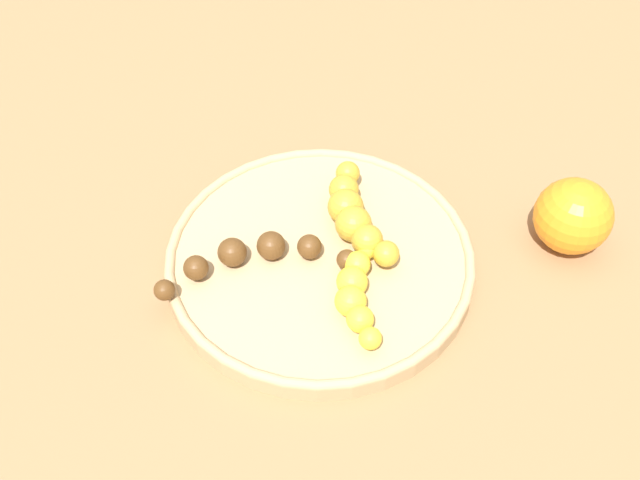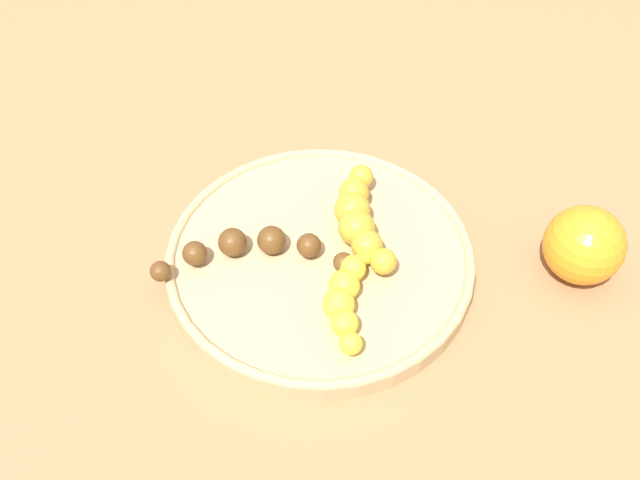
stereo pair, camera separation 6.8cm
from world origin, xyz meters
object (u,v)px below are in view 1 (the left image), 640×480
Objects in this scene: fruit_bowl at (320,258)px; banana_overripe at (253,256)px; orange_fruit at (573,216)px; banana_spotted at (354,214)px; banana_yellow at (356,291)px.

banana_overripe is at bearing -97.42° from fruit_bowl.
orange_fruit is (0.06, 0.24, 0.03)m from fruit_bowl.
banana_yellow is at bearing 72.41° from banana_spotted.
fruit_bowl is 0.05m from banana_spotted.
banana_spotted is 0.21m from orange_fruit.
fruit_bowl is at bearing -104.47° from orange_fruit.
banana_overripe is (0.01, -0.11, -0.00)m from banana_spotted.
banana_spotted is at bearing 114.24° from fruit_bowl.
banana_overripe is 0.31m from orange_fruit.
orange_fruit is (0.07, 0.30, 0.00)m from banana_overripe.
banana_yellow is at bearing -126.66° from banana_overripe.
fruit_bowl is at bearing -88.66° from banana_overripe.
banana_spotted is 1.82× the size of orange_fruit.
fruit_bowl is at bearing 29.05° from banana_spotted.
banana_yellow is 1.49× the size of orange_fruit.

